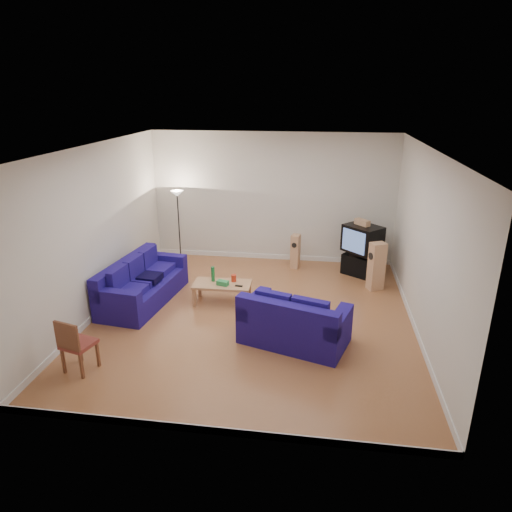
# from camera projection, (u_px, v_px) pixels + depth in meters

# --- Properties ---
(room) EXTENTS (6.01, 6.51, 3.21)m
(room) POSITION_uv_depth(u_px,v_px,m) (253.00, 241.00, 8.28)
(room) COLOR brown
(room) RESTS_ON ground
(sofa_three_seat) EXTENTS (1.25, 2.37, 0.88)m
(sofa_three_seat) POSITION_uv_depth(u_px,v_px,m) (141.00, 286.00, 9.36)
(sofa_three_seat) COLOR #180C64
(sofa_three_seat) RESTS_ON ground
(sofa_loveseat) EXTENTS (1.99, 1.48, 0.88)m
(sofa_loveseat) POSITION_uv_depth(u_px,v_px,m) (293.00, 326.00, 7.77)
(sofa_loveseat) COLOR #180C64
(sofa_loveseat) RESTS_ON ground
(coffee_table) EXTENTS (1.17, 0.60, 0.42)m
(coffee_table) POSITION_uv_depth(u_px,v_px,m) (222.00, 286.00, 9.27)
(coffee_table) COLOR tan
(coffee_table) RESTS_ON ground
(bottle) EXTENTS (0.09, 0.09, 0.31)m
(bottle) POSITION_uv_depth(u_px,v_px,m) (213.00, 274.00, 9.31)
(bottle) COLOR #197233
(bottle) RESTS_ON coffee_table
(tissue_box) EXTENTS (0.26, 0.18, 0.09)m
(tissue_box) POSITION_uv_depth(u_px,v_px,m) (223.00, 283.00, 9.15)
(tissue_box) COLOR green
(tissue_box) RESTS_ON coffee_table
(red_canister) EXTENTS (0.14, 0.14, 0.14)m
(red_canister) POSITION_uv_depth(u_px,v_px,m) (234.00, 278.00, 9.32)
(red_canister) COLOR red
(red_canister) RESTS_ON coffee_table
(remote) EXTENTS (0.16, 0.07, 0.02)m
(remote) POSITION_uv_depth(u_px,v_px,m) (239.00, 286.00, 9.11)
(remote) COLOR black
(remote) RESTS_ON coffee_table
(tv_stand) EXTENTS (0.90, 0.80, 0.48)m
(tv_stand) POSITION_uv_depth(u_px,v_px,m) (360.00, 265.00, 10.71)
(tv_stand) COLOR black
(tv_stand) RESTS_ON ground
(av_receiver) EXTENTS (0.51, 0.44, 0.10)m
(av_receiver) POSITION_uv_depth(u_px,v_px,m) (360.00, 253.00, 10.63)
(av_receiver) COLOR black
(av_receiver) RESTS_ON tv_stand
(television) EXTENTS (0.99, 0.99, 0.63)m
(television) POSITION_uv_depth(u_px,v_px,m) (362.00, 239.00, 10.46)
(television) COLOR black
(television) RESTS_ON av_receiver
(centre_speaker) EXTENTS (0.36, 0.38, 0.13)m
(centre_speaker) POSITION_uv_depth(u_px,v_px,m) (362.00, 222.00, 10.39)
(centre_speaker) COLOR tan
(centre_speaker) RESTS_ON television
(speaker_left) EXTENTS (0.24, 0.29, 0.84)m
(speaker_left) POSITION_uv_depth(u_px,v_px,m) (295.00, 251.00, 11.08)
(speaker_left) COLOR tan
(speaker_left) RESTS_ON ground
(speaker_right) EXTENTS (0.39, 0.36, 1.06)m
(speaker_right) POSITION_uv_depth(u_px,v_px,m) (376.00, 266.00, 9.85)
(speaker_right) COLOR tan
(speaker_right) RESTS_ON ground
(floor_lamp) EXTENTS (0.31, 0.31, 1.83)m
(floor_lamp) POSITION_uv_depth(u_px,v_px,m) (178.00, 204.00, 11.10)
(floor_lamp) COLOR black
(floor_lamp) RESTS_ON ground
(dining_chair) EXTENTS (0.53, 0.53, 0.91)m
(dining_chair) POSITION_uv_depth(u_px,v_px,m) (75.00, 343.00, 6.91)
(dining_chair) COLOR brown
(dining_chair) RESTS_ON ground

